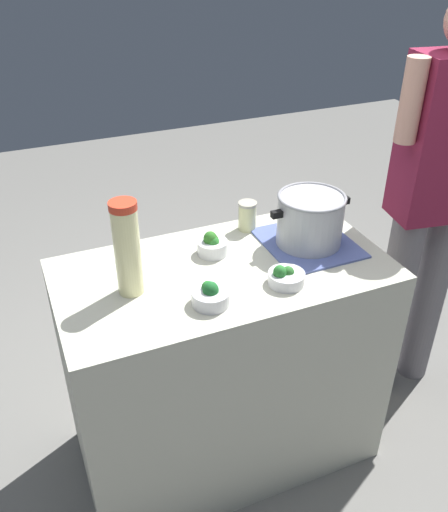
% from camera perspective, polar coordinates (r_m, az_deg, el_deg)
% --- Properties ---
extents(ground_plane, '(8.00, 8.00, 0.00)m').
position_cam_1_polar(ground_plane, '(2.51, 0.00, -19.04)').
color(ground_plane, slate).
extents(counter_slab, '(1.16, 0.61, 0.91)m').
position_cam_1_polar(counter_slab, '(2.17, 0.00, -11.43)').
color(counter_slab, beige).
rests_on(counter_slab, ground_plane).
extents(dish_cloth, '(0.32, 0.35, 0.01)m').
position_cam_1_polar(dish_cloth, '(2.05, 8.73, 1.37)').
color(dish_cloth, '#5766A8').
rests_on(dish_cloth, counter_slab).
extents(cooking_pot, '(0.31, 0.25, 0.19)m').
position_cam_1_polar(cooking_pot, '(2.00, 8.96, 3.89)').
color(cooking_pot, '#B7B7BC').
rests_on(cooking_pot, dish_cloth).
extents(lemonade_pitcher, '(0.09, 0.09, 0.32)m').
position_cam_1_polar(lemonade_pitcher, '(1.71, -10.05, 0.78)').
color(lemonade_pitcher, '#F8F2AB').
rests_on(lemonade_pitcher, counter_slab).
extents(mason_jar, '(0.07, 0.07, 0.11)m').
position_cam_1_polar(mason_jar, '(2.10, 2.45, 4.21)').
color(mason_jar, beige).
rests_on(mason_jar, counter_slab).
extents(broccoli_bowl_front, '(0.11, 0.11, 0.09)m').
position_cam_1_polar(broccoli_bowl_front, '(1.95, -1.19, 1.18)').
color(broccoli_bowl_front, silver).
rests_on(broccoli_bowl_front, counter_slab).
extents(broccoli_bowl_center, '(0.12, 0.12, 0.07)m').
position_cam_1_polar(broccoli_bowl_center, '(1.81, 6.45, -2.18)').
color(broccoli_bowl_center, silver).
rests_on(broccoli_bowl_center, counter_slab).
extents(broccoli_bowl_back, '(0.12, 0.12, 0.08)m').
position_cam_1_polar(broccoli_bowl_back, '(1.70, -1.42, -4.13)').
color(broccoli_bowl_back, silver).
rests_on(broccoli_bowl_back, counter_slab).
extents(person_cook, '(0.50, 0.25, 1.74)m').
position_cam_1_polar(person_cook, '(2.38, 21.05, 5.44)').
color(person_cook, slate).
rests_on(person_cook, ground_plane).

